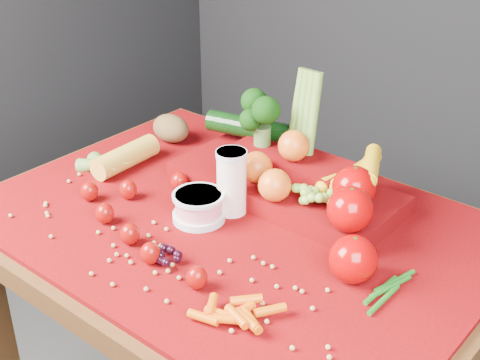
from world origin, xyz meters
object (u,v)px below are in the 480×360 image
Objects in this scene: yogurt_bowl at (199,206)px; produce_mound at (298,178)px; table at (234,262)px; milk_glass at (232,180)px.

yogurt_bowl is 0.18× the size of produce_mound.
milk_glass is (-0.03, 0.02, 0.18)m from table.
produce_mound is at bearing 69.51° from table.
milk_glass is 0.09m from yogurt_bowl.
table is at bearing 36.88° from yogurt_bowl.
milk_glass is at bearing -123.79° from produce_mound.
milk_glass is at bearing 137.59° from table.
produce_mound is (0.11, 0.19, 0.03)m from yogurt_bowl.
produce_mound reaches higher than table.
yogurt_bowl is at bearing -120.73° from produce_mound.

